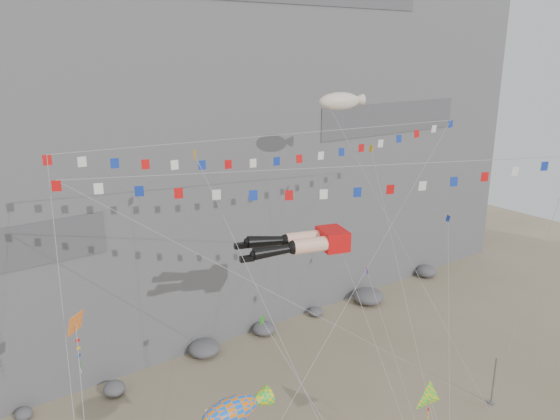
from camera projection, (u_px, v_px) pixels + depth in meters
name	position (u px, v px, depth m)	size (l,w,h in m)	color
cliff	(116.00, 44.00, 50.09)	(80.00, 28.00, 50.00)	slate
talus_boulders	(204.00, 349.00, 45.32)	(60.00, 3.00, 1.20)	#59595D
anchor_pole_right	(494.00, 381.00, 38.74)	(0.12, 0.12, 3.72)	slate
legs_kite	(304.00, 242.00, 33.74)	(7.24, 15.37, 18.38)	red
flag_banner_upper	(288.00, 135.00, 34.66)	(32.09, 14.24, 29.04)	red
flag_banner_lower	(342.00, 167.00, 29.53)	(26.82, 11.69, 22.20)	red
harlequin_kite	(76.00, 324.00, 23.57)	(3.23, 8.57, 15.23)	#F91B2F
fish_windsock	(230.00, 412.00, 24.89)	(7.99, 3.60, 10.77)	orange
delta_kite	(430.00, 398.00, 30.78)	(3.24, 5.94, 8.13)	yellow
blimp_windsock	(340.00, 102.00, 39.28)	(6.58, 13.01, 24.38)	beige
small_kite_a	(198.00, 162.00, 31.88)	(2.48, 15.80, 23.99)	orange
small_kite_b	(368.00, 274.00, 37.73)	(4.32, 10.84, 14.56)	purple
small_kite_c	(265.00, 325.00, 30.54)	(2.23, 12.07, 15.18)	#22A018
small_kite_d	(372.00, 155.00, 39.80)	(7.51, 15.07, 23.69)	#E8A313
small_kite_e	(448.00, 224.00, 39.30)	(10.53, 9.74, 18.54)	#1230A2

